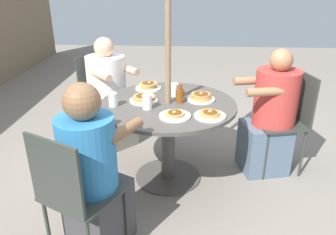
{
  "coord_description": "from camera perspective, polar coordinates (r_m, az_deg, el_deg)",
  "views": [
    {
      "loc": [
        -2.53,
        -0.15,
        1.7
      ],
      "look_at": [
        0.0,
        0.0,
        0.59
      ],
      "focal_mm": 35.0,
      "sensor_mm": 36.0,
      "label": 1
    }
  ],
  "objects": [
    {
      "name": "diner_north",
      "position": [
        3.07,
        17.35,
        -0.23
      ],
      "size": [
        0.46,
        0.56,
        1.14
      ],
      "rotation": [
        0.0,
        0.0,
        0.22
      ],
      "color": "slate",
      "rests_on": "ground"
    },
    {
      "name": "pancake_plate_b",
      "position": [
        2.78,
        5.78,
        3.53
      ],
      "size": [
        0.24,
        0.24,
        0.07
      ],
      "color": "white",
      "rests_on": "patio_table"
    },
    {
      "name": "diner_east",
      "position": [
        3.49,
        -10.19,
        3.29
      ],
      "size": [
        0.61,
        0.61,
        1.14
      ],
      "rotation": [
        0.0,
        0.0,
        -3.92
      ],
      "color": "gray",
      "rests_on": "ground"
    },
    {
      "name": "pancake_plate_c",
      "position": [
        2.44,
        1.22,
        0.43
      ],
      "size": [
        0.24,
        0.24,
        0.05
      ],
      "color": "white",
      "rests_on": "patio_table"
    },
    {
      "name": "pancake_plate_e",
      "position": [
        3.05,
        -3.46,
        5.45
      ],
      "size": [
        0.24,
        0.24,
        0.07
      ],
      "color": "white",
      "rests_on": "patio_table"
    },
    {
      "name": "drinking_glass_b",
      "position": [
        2.66,
        -9.55,
        3.08
      ],
      "size": [
        0.07,
        0.07,
        0.11
      ],
      "primitive_type": "cylinder",
      "color": "silver",
      "rests_on": "patio_table"
    },
    {
      "name": "diner_south",
      "position": [
        2.14,
        -12.84,
        -10.12
      ],
      "size": [
        0.58,
        0.52,
        1.16
      ],
      "rotation": [
        0.0,
        0.0,
        -2.04
      ],
      "color": "#3D3D42",
      "rests_on": "ground"
    },
    {
      "name": "pancake_plate_d",
      "position": [
        2.46,
        7.32,
        0.45
      ],
      "size": [
        0.24,
        0.24,
        0.05
      ],
      "color": "white",
      "rests_on": "patio_table"
    },
    {
      "name": "umbrella_pole",
      "position": [
        2.59,
        0.0,
        11.28
      ],
      "size": [
        0.05,
        0.05,
        2.29
      ],
      "primitive_type": "cylinder",
      "color": "#846B4C",
      "rests_on": "ground"
    },
    {
      "name": "coffee_cup",
      "position": [
        2.58,
        -3.63,
        2.75
      ],
      "size": [
        0.08,
        0.08,
        0.12
      ],
      "color": "white",
      "rests_on": "patio_table"
    },
    {
      "name": "patio_chair_south",
      "position": [
        2.04,
        -16.14,
        -12.2
      ],
      "size": [
        0.55,
        0.55,
        0.92
      ],
      "rotation": [
        0.0,
        0.0,
        -2.04
      ],
      "color": "#333833",
      "rests_on": "ground"
    },
    {
      "name": "patio_chair_east",
      "position": [
        3.62,
        -11.7,
        4.36
      ],
      "size": [
        0.58,
        0.58,
        0.92
      ],
      "rotation": [
        0.0,
        0.0,
        -3.92
      ],
      "color": "#333833",
      "rests_on": "ground"
    },
    {
      "name": "syrup_bottle",
      "position": [
        2.71,
        2.12,
        3.9
      ],
      "size": [
        0.09,
        0.07,
        0.16
      ],
      "color": "brown",
      "rests_on": "patio_table"
    },
    {
      "name": "patio_table",
      "position": [
        2.77,
        0.0,
        -0.4
      ],
      "size": [
        1.14,
        1.14,
        0.73
      ],
      "color": "#4C4742",
      "rests_on": "ground"
    },
    {
      "name": "pancake_plate_a",
      "position": [
        2.75,
        -4.25,
        3.28
      ],
      "size": [
        0.24,
        0.24,
        0.06
      ],
      "color": "white",
      "rests_on": "patio_table"
    },
    {
      "name": "ground_plane",
      "position": [
        3.05,
        0.0,
        -10.25
      ],
      "size": [
        12.0,
        12.0,
        0.0
      ],
      "primitive_type": "plane",
      "color": "gray"
    },
    {
      "name": "patio_chair_north",
      "position": [
        3.14,
        20.24,
        0.3
      ],
      "size": [
        0.49,
        0.49,
        0.92
      ],
      "rotation": [
        0.0,
        0.0,
        0.22
      ],
      "color": "#333833",
      "rests_on": "ground"
    },
    {
      "name": "drinking_glass_a",
      "position": [
        2.86,
        1.15,
        4.86
      ],
      "size": [
        0.07,
        0.07,
        0.11
      ],
      "primitive_type": "cylinder",
      "color": "silver",
      "rests_on": "patio_table"
    }
  ]
}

